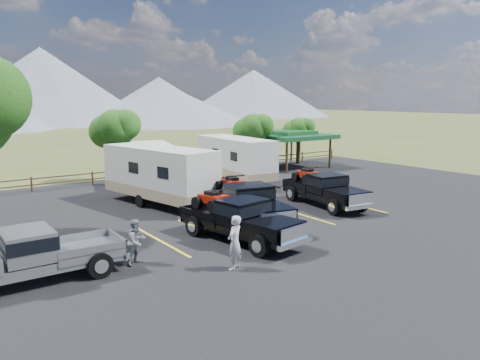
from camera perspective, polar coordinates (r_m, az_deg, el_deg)
ground at (r=20.82m, az=10.34°, el=-7.10°), size 320.00×320.00×0.00m
asphalt_lot at (r=22.91m, az=4.93°, el=-5.34°), size 44.00×34.00×0.04m
stall_lines at (r=23.64m, az=3.35°, el=-4.77°), size 12.12×5.50×0.01m
tree_ne_a at (r=38.72m, az=1.58°, el=6.18°), size 3.11×2.92×4.76m
tree_ne_b at (r=43.37m, az=7.13°, el=6.05°), size 2.77×2.59×4.27m
tree_north at (r=35.08m, az=-15.01°, el=6.02°), size 3.46×3.24×5.25m
rail_fence at (r=36.58m, az=-8.59°, el=1.31°), size 36.12×0.12×1.00m
pavilion at (r=41.32m, az=6.06°, el=5.41°), size 6.20×6.20×3.22m
rig_left at (r=19.94m, az=-0.20°, el=-4.65°), size 2.89×6.33×2.04m
rig_center at (r=22.56m, az=0.79°, el=-2.75°), size 3.37×6.80×2.17m
rig_right at (r=26.78m, az=10.19°, el=-1.03°), size 2.78×6.26×2.02m
trailer_left at (r=26.80m, az=-9.77°, el=0.61°), size 3.87×9.49×3.29m
trailer_center at (r=30.42m, az=-10.21°, el=1.47°), size 4.10×8.74×3.05m
trailer_right at (r=33.60m, az=-0.62°, el=2.58°), size 2.97×9.28×3.21m
pickup_silver at (r=16.99m, az=-23.89°, el=-8.32°), size 6.01×2.13×1.80m
person_a at (r=16.65m, az=-0.65°, el=-7.64°), size 0.85×0.74×1.96m
person_b at (r=17.63m, az=-12.50°, el=-7.35°), size 0.99×0.89×1.68m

